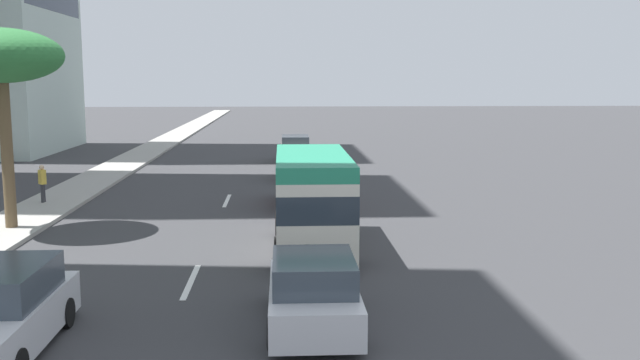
% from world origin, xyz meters
% --- Properties ---
extents(ground_plane, '(198.00, 198.00, 0.00)m').
position_xyz_m(ground_plane, '(31.50, 0.00, 0.00)').
color(ground_plane, '#38383A').
extents(sidewalk_right, '(162.00, 2.62, 0.15)m').
position_xyz_m(sidewalk_right, '(31.50, 7.29, 0.07)').
color(sidewalk_right, '#9E9B93').
rests_on(sidewalk_right, ground_plane).
extents(lane_stripe_mid, '(3.20, 0.16, 0.01)m').
position_xyz_m(lane_stripe_mid, '(14.15, 0.00, 0.01)').
color(lane_stripe_mid, silver).
rests_on(lane_stripe_mid, ground_plane).
extents(lane_stripe_far, '(3.20, 0.16, 0.01)m').
position_xyz_m(lane_stripe_far, '(26.60, 0.00, 0.01)').
color(lane_stripe_far, silver).
rests_on(lane_stripe_far, ground_plane).
extents(car_lead, '(4.19, 1.95, 1.61)m').
position_xyz_m(car_lead, '(33.45, -3.53, 0.76)').
color(car_lead, beige).
rests_on(car_lead, ground_plane).
extents(car_second, '(4.15, 1.94, 1.59)m').
position_xyz_m(car_second, '(10.56, -3.08, 0.75)').
color(car_second, silver).
rests_on(car_second, ground_plane).
extents(minibus_third, '(6.75, 2.36, 2.99)m').
position_xyz_m(minibus_third, '(17.62, -3.37, 1.64)').
color(minibus_third, silver).
rests_on(minibus_third, ground_plane).
extents(car_fourth, '(4.70, 1.91, 1.71)m').
position_xyz_m(car_fourth, '(40.87, -3.27, 0.80)').
color(car_fourth, beige).
rests_on(car_fourth, ground_plane).
extents(car_fifth, '(4.61, 1.96, 1.71)m').
position_xyz_m(car_fifth, '(25.58, -3.31, 0.81)').
color(car_fifth, '#A51E1E').
rests_on(car_fifth, ground_plane).
extents(car_sixth, '(4.61, 1.86, 1.70)m').
position_xyz_m(car_sixth, '(9.47, 3.06, 0.80)').
color(car_sixth, silver).
rests_on(car_sixth, ground_plane).
extents(pedestrian_near_lamp, '(0.39, 0.38, 1.58)m').
position_xyz_m(pedestrian_near_lamp, '(25.81, 7.63, 1.01)').
color(pedestrian_near_lamp, '#333338').
rests_on(pedestrian_near_lamp, sidewalk_right).
extents(palm_tree, '(4.13, 4.13, 6.87)m').
position_xyz_m(palm_tree, '(20.76, 7.07, 6.00)').
color(palm_tree, brown).
rests_on(palm_tree, sidewalk_right).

